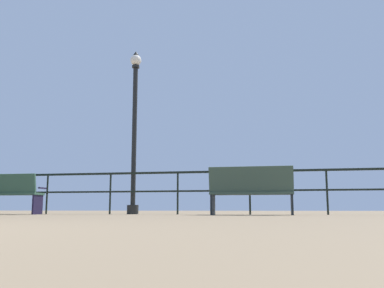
# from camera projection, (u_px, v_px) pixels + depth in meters

# --- Properties ---
(pier_railing) EXTENTS (24.96, 0.05, 0.99)m
(pier_railing) POSITION_uv_depth(u_px,v_px,m) (144.00, 183.00, 10.03)
(pier_railing) COLOR black
(pier_railing) RESTS_ON ground_plane
(bench_near_left) EXTENTS (1.75, 0.63, 0.92)m
(bench_near_left) POSITION_uv_depth(u_px,v_px,m) (3.00, 191.00, 9.86)
(bench_near_left) COLOR #2D4E3C
(bench_near_left) RESTS_ON ground_plane
(bench_near_right) EXTENTS (1.71, 0.69, 0.98)m
(bench_near_right) POSITION_uv_depth(u_px,v_px,m) (251.00, 189.00, 8.71)
(bench_near_right) COLOR #35493B
(bench_near_right) RESTS_ON ground_plane
(lamppost_center) EXTENTS (0.28, 0.28, 4.11)m
(lamppost_center) POSITION_uv_depth(u_px,v_px,m) (134.00, 126.00, 10.55)
(lamppost_center) COLOR black
(lamppost_center) RESTS_ON ground_plane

